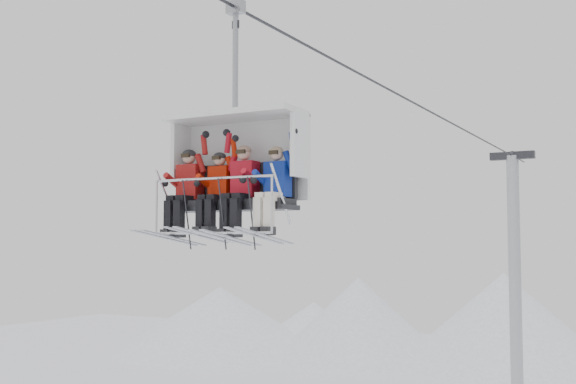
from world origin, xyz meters
The scene contains 8 objects.
ridgeline centered at (-1.58, 42.05, 2.84)m, with size 72.00×21.00×7.00m.
lift_tower_right centered at (0.00, 22.00, 5.78)m, with size 2.00×1.80×13.48m.
haul_cable centered at (0.00, 0.00, 13.30)m, with size 0.06×0.06×50.00m, color #2A2B2F.
chairlift_carrier centered at (0.00, -1.77, 10.68)m, with size 2.41×1.17×3.98m.
skier_far_left centered at (-0.87, -2.07, 10.21)m, with size 0.41×1.69×1.64m.
skier_center_left centered at (-0.24, -2.08, 10.17)m, with size 0.37×1.69×1.51m.
skier_center_right centered at (0.24, -2.07, 10.21)m, with size 0.41×1.69×1.64m.
skier_far_right centered at (0.86, -2.08, 10.19)m, with size 0.39×1.69×1.55m.
Camera 1 is at (6.46, -12.08, 9.30)m, focal length 45.00 mm.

